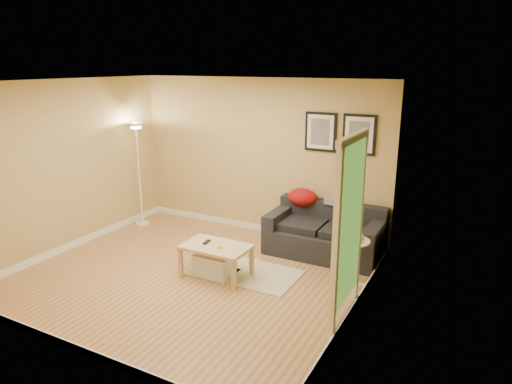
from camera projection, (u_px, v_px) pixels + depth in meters
floor at (192, 275)px, 6.33m from camera, size 4.50×4.50×0.00m
ceiling at (184, 81)px, 5.62m from camera, size 4.50×4.50×0.00m
wall_back at (259, 157)px, 7.68m from camera, size 4.50×0.00×4.50m
wall_front at (61, 232)px, 4.27m from camera, size 4.50×0.00×4.50m
wall_left at (68, 166)px, 6.99m from camera, size 0.00×4.00×4.00m
wall_right at (358, 209)px, 4.96m from camera, size 0.00×4.00×4.00m
baseboard_back at (259, 227)px, 8.01m from camera, size 4.50×0.02×0.10m
baseboard_front at (76, 348)px, 4.62m from camera, size 4.50×0.02×0.10m
baseboard_left at (77, 243)px, 7.32m from camera, size 0.02×4.00×0.10m
baseboard_right at (351, 311)px, 5.31m from camera, size 0.02×4.00×0.10m
sofa at (325, 231)px, 6.92m from camera, size 1.70×0.90×0.75m
red_throw at (303, 197)px, 7.25m from camera, size 0.48×0.36×0.28m
plaid_throw at (340, 201)px, 7.01m from camera, size 0.45×0.32×0.10m
framed_print_left at (321, 132)px, 7.04m from camera, size 0.50×0.04×0.60m
framed_print_right at (359, 135)px, 6.77m from camera, size 0.50×0.04×0.60m
area_rug at (253, 274)px, 6.35m from camera, size 1.25×0.85×0.01m
green_runner at (211, 271)px, 6.42m from camera, size 0.70×0.50×0.01m
coffee_table at (216, 261)px, 6.23m from camera, size 1.02×0.78×0.45m
remote_control at (207, 242)px, 6.26m from camera, size 0.07×0.17×0.02m
tape_roll at (220, 247)px, 6.08m from camera, size 0.07×0.07×0.03m
storage_bin at (215, 265)px, 6.28m from camera, size 0.51×0.38×0.32m
side_table at (353, 262)px, 6.01m from camera, size 0.40×0.40×0.61m
book_stack at (354, 236)px, 5.94m from camera, size 0.24×0.29×0.08m
floor_lamp at (139, 177)px, 8.08m from camera, size 0.24×0.24×1.85m
doorway at (348, 236)px, 4.93m from camera, size 0.12×1.01×2.13m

